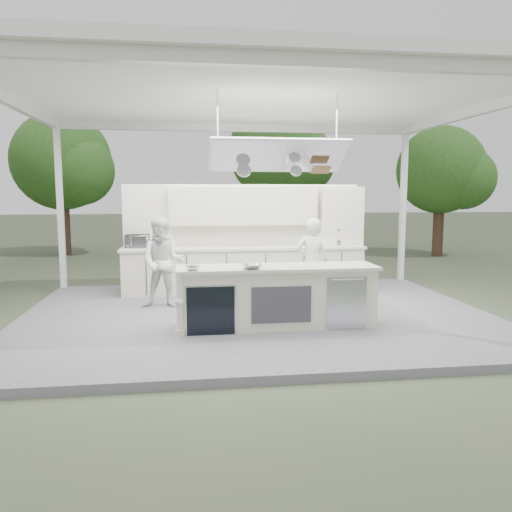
{
  "coord_description": "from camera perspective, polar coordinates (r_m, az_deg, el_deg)",
  "views": [
    {
      "loc": [
        -1.15,
        -8.4,
        2.2
      ],
      "look_at": [
        0.04,
        0.4,
        1.07
      ],
      "focal_mm": 35.0,
      "sensor_mm": 36.0,
      "label": 1
    }
  ],
  "objects": [
    {
      "name": "back_counter",
      "position": [
        10.49,
        -1.32,
        -1.52
      ],
      "size": [
        5.08,
        0.72,
        0.95
      ],
      "color": "beige",
      "rests_on": "stage_deck"
    },
    {
      "name": "back_wall_unit",
      "position": [
        10.65,
        0.91,
        3.91
      ],
      "size": [
        5.05,
        0.48,
        2.25
      ],
      "color": "beige",
      "rests_on": "stage_deck"
    },
    {
      "name": "tree_cluster",
      "position": [
        18.23,
        -4.66,
        10.66
      ],
      "size": [
        19.55,
        9.4,
        5.85
      ],
      "color": "#452E22",
      "rests_on": "ground"
    },
    {
      "name": "bowl_large",
      "position": [
        7.4,
        -0.51,
        -1.21
      ],
      "size": [
        0.36,
        0.36,
        0.08
      ],
      "primitive_type": "imported",
      "rotation": [
        0.0,
        0.0,
        0.2
      ],
      "color": "#AEB0B5",
      "rests_on": "demo_island"
    },
    {
      "name": "demo_island",
      "position": [
        7.77,
        2.3,
        -4.64
      ],
      "size": [
        3.1,
        0.79,
        0.95
      ],
      "color": "beige",
      "rests_on": "stage_deck"
    },
    {
      "name": "stage_deck",
      "position": [
        8.74,
        0.08,
        -6.89
      ],
      "size": [
        8.0,
        6.0,
        0.12
      ],
      "primitive_type": "cube",
      "color": "slate",
      "rests_on": "ground"
    },
    {
      "name": "tent",
      "position": [
        8.6,
        0.11,
        17.4
      ],
      "size": [
        8.2,
        6.2,
        3.86
      ],
      "color": "white",
      "rests_on": "ground"
    },
    {
      "name": "bowl_small",
      "position": [
        7.33,
        -7.24,
        -1.38
      ],
      "size": [
        0.22,
        0.22,
        0.07
      ],
      "primitive_type": "imported",
      "rotation": [
        0.0,
        0.0,
        -0.08
      ],
      "color": "silver",
      "rests_on": "demo_island"
    },
    {
      "name": "head_chef",
      "position": [
        9.11,
        6.47,
        -0.77
      ],
      "size": [
        0.68,
        0.53,
        1.62
      ],
      "primitive_type": "imported",
      "rotation": [
        0.0,
        0.0,
        2.87
      ],
      "color": "white",
      "rests_on": "stage_deck"
    },
    {
      "name": "toaster_oven",
      "position": [
        10.58,
        -13.38,
        1.68
      ],
      "size": [
        0.5,
        0.35,
        0.27
      ],
      "primitive_type": "imported",
      "rotation": [
        0.0,
        0.0,
        -0.05
      ],
      "color": "#B9BCC1",
      "rests_on": "back_counter"
    },
    {
      "name": "ground",
      "position": [
        8.76,
        0.08,
        -7.27
      ],
      "size": [
        90.0,
        90.0,
        0.0
      ],
      "primitive_type": "plane",
      "color": "#454B33",
      "rests_on": "ground"
    },
    {
      "name": "sous_chef",
      "position": [
        9.18,
        -10.6,
        -0.73
      ],
      "size": [
        0.88,
        0.73,
        1.64
      ],
      "primitive_type": "imported",
      "rotation": [
        0.0,
        0.0,
        -0.15
      ],
      "color": "silver",
      "rests_on": "stage_deck"
    }
  ]
}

